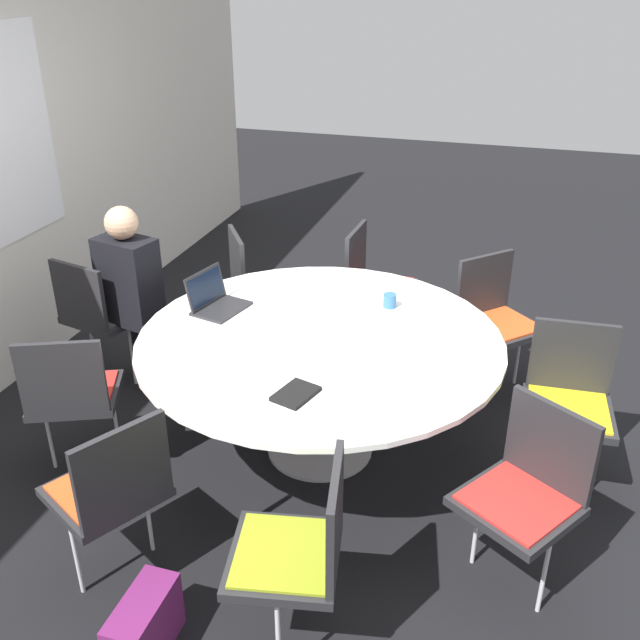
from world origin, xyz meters
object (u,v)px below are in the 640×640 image
chair_1 (72,390)px  chair_8 (256,279)px  coffee_cup (390,301)px  spiral_notebook (296,394)px  chair_0 (98,309)px  chair_2 (112,485)px  laptop (215,300)px  person_0 (131,285)px  handbag (145,627)px  chair_5 (569,394)px  chair_4 (528,486)px  chair_7 (373,278)px  chair_3 (301,545)px  chair_6 (495,313)px

chair_1 → chair_8: same height
coffee_cup → spiral_notebook: bearing=168.3°
chair_0 → chair_2: 1.78m
laptop → spiral_notebook: laptop is taller
person_0 → handbag: person_0 is taller
chair_5 → coffee_cup: chair_5 is taller
chair_4 → chair_8: same height
chair_1 → chair_7: size_ratio=1.00×
chair_0 → chair_8: same height
chair_5 → chair_8: (0.90, 2.07, 0.00)m
chair_3 → handbag: (-0.23, 0.59, -0.39)m
chair_5 → chair_2: bearing=32.0°
chair_7 → chair_0: bearing=-54.9°
handbag → chair_2: bearing=41.9°
chair_0 → chair_8: bearing=56.3°
laptop → spiral_notebook: bearing=-121.8°
chair_3 → spiral_notebook: bearing=9.3°
chair_0 → chair_5: size_ratio=1.00×
chair_3 → chair_4: 1.01m
person_0 → chair_4: bearing=-8.8°
chair_3 → spiral_notebook: (0.68, 0.25, 0.21)m
chair_0 → chair_8: 1.08m
chair_1 → laptop: size_ratio=2.47×
chair_2 → handbag: bearing=-109.5°
chair_6 → chair_8: size_ratio=1.00×
chair_7 → handbag: (-2.79, 0.26, -0.39)m
chair_1 → chair_4: size_ratio=1.00×
chair_5 → coffee_cup: (0.32, 1.01, 0.24)m
person_0 → laptop: bearing=-1.4°
chair_4 → chair_0: bearing=13.9°
chair_1 → chair_6: (1.55, -2.02, 0.00)m
chair_7 → chair_6: bearing=72.2°
spiral_notebook → handbag: (-0.91, 0.34, -0.60)m
chair_7 → person_0: person_0 is taller
chair_8 → person_0: bearing=-71.0°
chair_0 → chair_6: same height
chair_6 → laptop: bearing=-17.8°
chair_7 → laptop: size_ratio=2.47×
chair_7 → spiral_notebook: 1.89m
chair_7 → coffee_cup: size_ratio=10.98×
chair_1 → chair_4: (-0.08, -2.28, 0.00)m
chair_6 → spiral_notebook: chair_6 is taller
handbag → chair_7: bearing=-5.4°
chair_3 → chair_5: 1.71m
chair_2 → chair_8: size_ratio=1.00×
laptop → handbag: size_ratio=0.99×
coffee_cup → handbag: size_ratio=0.22×
spiral_notebook → person_0: bearing=56.7°
chair_7 → chair_8: bearing=-68.8°
chair_4 → chair_7: same height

